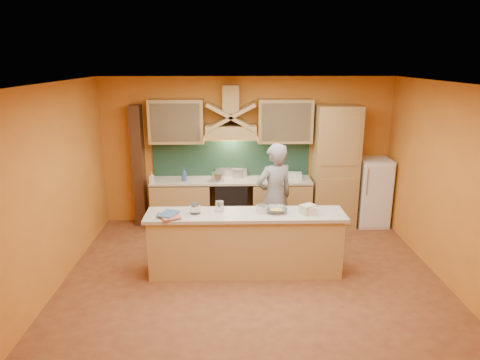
{
  "coord_description": "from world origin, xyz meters",
  "views": [
    {
      "loc": [
        -0.32,
        -5.53,
        3.11
      ],
      "look_at": [
        -0.17,
        0.9,
        1.28
      ],
      "focal_mm": 32.0,
      "sensor_mm": 36.0,
      "label": 1
    }
  ],
  "objects_px": {
    "person": "(274,197)",
    "mixing_bowl": "(277,210)",
    "fridge": "(372,192)",
    "stove": "(231,203)",
    "kitchen_scale": "(262,209)"
  },
  "relations": [
    {
      "from": "fridge",
      "to": "person",
      "type": "bearing_deg",
      "value": -152.14
    },
    {
      "from": "person",
      "to": "mixing_bowl",
      "type": "relative_size",
      "value": 5.93
    },
    {
      "from": "person",
      "to": "stove",
      "type": "bearing_deg",
      "value": -80.32
    },
    {
      "from": "person",
      "to": "mixing_bowl",
      "type": "bearing_deg",
      "value": 62.07
    },
    {
      "from": "fridge",
      "to": "kitchen_scale",
      "type": "xyz_separation_m",
      "value": [
        -2.26,
        -1.89,
        0.35
      ]
    },
    {
      "from": "stove",
      "to": "person",
      "type": "height_order",
      "value": "person"
    },
    {
      "from": "fridge",
      "to": "kitchen_scale",
      "type": "height_order",
      "value": "fridge"
    },
    {
      "from": "kitchen_scale",
      "to": "person",
      "type": "bearing_deg",
      "value": 51.09
    },
    {
      "from": "stove",
      "to": "kitchen_scale",
      "type": "xyz_separation_m",
      "value": [
        0.44,
        -1.89,
        0.55
      ]
    },
    {
      "from": "stove",
      "to": "mixing_bowl",
      "type": "relative_size",
      "value": 2.95
    },
    {
      "from": "fridge",
      "to": "mixing_bowl",
      "type": "bearing_deg",
      "value": -137.49
    },
    {
      "from": "kitchen_scale",
      "to": "mixing_bowl",
      "type": "xyz_separation_m",
      "value": [
        0.22,
        0.02,
        -0.02
      ]
    },
    {
      "from": "fridge",
      "to": "mixing_bowl",
      "type": "height_order",
      "value": "fridge"
    },
    {
      "from": "stove",
      "to": "kitchen_scale",
      "type": "relative_size",
      "value": 6.88
    },
    {
      "from": "person",
      "to": "mixing_bowl",
      "type": "xyz_separation_m",
      "value": [
        -0.05,
        -0.82,
        0.08
      ]
    }
  ]
}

